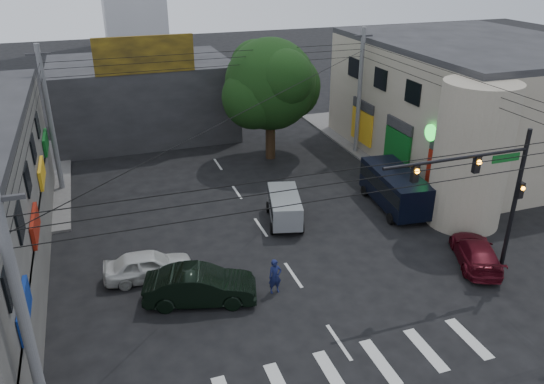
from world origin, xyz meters
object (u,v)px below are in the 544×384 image
utility_pole_far_right (359,93)px  silver_minivan (285,209)px  maroon_sedan (476,252)px  street_tree (270,85)px  utility_pole_far_left (50,121)px  traffic_officer (275,276)px  white_compact (148,265)px  dark_sedan (200,286)px  navy_van (395,190)px  utility_pole_near_left (27,330)px  traffic_gantry (488,185)px

utility_pole_far_right → silver_minivan: bearing=-135.7°
utility_pole_far_right → maroon_sedan: bearing=-96.0°
street_tree → utility_pole_far_right: (6.50, -1.00, -0.87)m
utility_pole_far_left → traffic_officer: bearing=-58.4°
white_compact → street_tree: bearing=-35.3°
street_tree → utility_pole_far_left: bearing=-176.1°
dark_sedan → white_compact: bearing=51.8°
utility_pole_far_right → navy_van: size_ratio=1.58×
utility_pole_near_left → utility_pole_far_right: 29.35m
dark_sedan → traffic_officer: traffic_officer is taller
white_compact → navy_van: (14.81, 2.83, 0.43)m
traffic_gantry → utility_pole_far_right: 17.21m
utility_pole_near_left → traffic_officer: (9.23, 5.51, -3.77)m
street_tree → maroon_sedan: size_ratio=1.83×
dark_sedan → silver_minivan: size_ratio=1.24×
dark_sedan → utility_pole_far_right: bearing=-30.9°
utility_pole_near_left → traffic_officer: bearing=30.8°
utility_pole_near_left → utility_pole_far_right: (21.00, 20.50, 0.00)m
traffic_gantry → white_compact: (-14.32, 5.00, -4.13)m
white_compact → dark_sedan: bearing=-139.6°
utility_pole_far_left → navy_van: (18.81, -9.17, -3.47)m
maroon_sedan → traffic_officer: size_ratio=2.84×
utility_pole_far_left → white_compact: 13.24m
navy_van → utility_pole_near_left: bearing=126.8°
white_compact → maroon_sedan: (15.33, -3.96, -0.06)m
traffic_gantry → dark_sedan: 13.27m
utility_pole_far_right → maroon_sedan: 16.52m
utility_pole_far_right → white_compact: bearing=-144.8°
traffic_officer → traffic_gantry: bearing=-14.4°
utility_pole_near_left → white_compact: utility_pole_near_left is taller
traffic_gantry → silver_minivan: traffic_gantry is taller
utility_pole_far_left → silver_minivan: size_ratio=2.23×
street_tree → white_compact: bearing=-128.9°
street_tree → utility_pole_near_left: (-14.50, -21.50, -0.87)m
utility_pole_near_left → silver_minivan: (11.97, 11.69, -3.77)m
dark_sedan → traffic_officer: 3.33m
traffic_gantry → navy_van: size_ratio=1.24×
traffic_gantry → utility_pole_far_left: bearing=137.1°
utility_pole_far_left → navy_van: 21.21m
navy_van → traffic_officer: navy_van is taller
maroon_sedan → utility_pole_far_left: bearing=-15.6°
street_tree → navy_van: bearing=-67.0°
maroon_sedan → traffic_officer: traffic_officer is taller
utility_pole_near_left → maroon_sedan: (19.33, 4.54, -3.96)m
dark_sedan → white_compact: size_ratio=1.23×
silver_minivan → navy_van: size_ratio=0.71×
dark_sedan → navy_van: navy_van is taller
navy_van → traffic_gantry: bearing=-177.8°
navy_van → utility_pole_far_right: bearing=-7.7°
traffic_gantry → white_compact: bearing=160.7°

